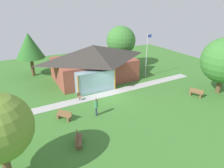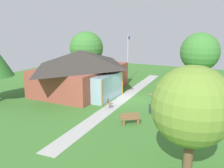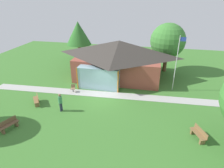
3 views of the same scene
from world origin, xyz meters
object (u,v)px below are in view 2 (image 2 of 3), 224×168
(pavilion, at_px, (82,70))
(bench_front_left, at_px, (184,128))
(patio_chair_west, at_px, (109,104))
(tree_far_east, at_px, (200,52))
(flagpole, at_px, (128,56))
(visitor_strolling_lawn, at_px, (151,102))
(tree_lawn_corner, at_px, (192,107))
(bench_lawn_far_right, at_px, (190,83))
(tree_behind_pavilion_right, at_px, (86,48))
(bench_mid_left, at_px, (130,119))

(pavilion, distance_m, bench_front_left, 14.08)
(patio_chair_west, distance_m, tree_far_east, 16.28)
(flagpole, bearing_deg, tree_far_east, -62.08)
(visitor_strolling_lawn, relative_size, tree_lawn_corner, 0.32)
(pavilion, height_order, tree_lawn_corner, tree_lawn_corner)
(bench_lawn_far_right, height_order, tree_lawn_corner, tree_lawn_corner)
(pavilion, xyz_separation_m, flagpole, (6.65, -2.65, 0.91))
(tree_behind_pavilion_right, bearing_deg, bench_mid_left, -136.98)
(pavilion, height_order, bench_front_left, pavilion)
(bench_mid_left, distance_m, tree_far_east, 17.94)
(patio_chair_west, relative_size, visitor_strolling_lawn, 0.49)
(flagpole, relative_size, tree_behind_pavilion_right, 0.93)
(pavilion, height_order, visitor_strolling_lawn, pavilion)
(bench_front_left, bearing_deg, patio_chair_west, -177.80)
(pavilion, distance_m, bench_mid_left, 10.80)
(tree_lawn_corner, xyz_separation_m, tree_behind_pavilion_right, (17.09, 16.53, 0.61))
(pavilion, xyz_separation_m, tree_lawn_corner, (-11.15, -13.42, 1.17))
(bench_mid_left, distance_m, bench_lawn_far_right, 14.49)
(patio_chair_west, bearing_deg, tree_far_east, 149.67)
(bench_mid_left, relative_size, patio_chair_west, 1.69)
(bench_lawn_far_right, relative_size, tree_far_east, 0.24)
(visitor_strolling_lawn, xyz_separation_m, tree_far_east, (14.58, -1.75, 2.81))
(pavilion, distance_m, tree_far_east, 15.52)
(flagpole, distance_m, bench_mid_left, 14.61)
(bench_front_left, xyz_separation_m, visitor_strolling_lawn, (2.85, 3.27, 0.62))
(tree_far_east, bearing_deg, patio_chair_west, 159.95)
(bench_mid_left, bearing_deg, patio_chair_west, -77.29)
(bench_mid_left, relative_size, visitor_strolling_lawn, 0.83)
(tree_behind_pavilion_right, bearing_deg, tree_far_east, -70.07)
(tree_behind_pavilion_right, bearing_deg, tree_lawn_corner, -135.94)
(tree_lawn_corner, bearing_deg, bench_mid_left, 46.62)
(bench_lawn_far_right, bearing_deg, tree_behind_pavilion_right, -15.70)
(flagpole, xyz_separation_m, patio_chair_west, (-10.61, -2.74, -2.87))
(bench_lawn_far_right, distance_m, tree_behind_pavilion_right, 14.15)
(pavilion, distance_m, patio_chair_west, 6.97)
(bench_mid_left, distance_m, patio_chair_west, 3.93)
(tree_far_east, bearing_deg, bench_front_left, -175.02)
(patio_chair_west, bearing_deg, bench_lawn_far_right, 146.89)
(bench_mid_left, bearing_deg, bench_lawn_far_right, -135.90)
(bench_front_left, bearing_deg, flagpole, 148.31)
(tree_lawn_corner, bearing_deg, bench_lawn_far_right, 9.03)
(bench_front_left, relative_size, visitor_strolling_lawn, 0.89)
(visitor_strolling_lawn, relative_size, tree_far_east, 0.27)
(visitor_strolling_lawn, bearing_deg, tree_far_east, 93.68)
(bench_mid_left, bearing_deg, visitor_strolling_lawn, -141.05)
(flagpole, distance_m, visitor_strolling_lawn, 12.30)
(flagpole, relative_size, bench_mid_left, 4.13)
(tree_lawn_corner, height_order, tree_far_east, tree_far_east)
(pavilion, xyz_separation_m, bench_mid_left, (-6.44, -8.44, -1.97))
(pavilion, xyz_separation_m, tree_far_east, (11.00, -10.85, 1.45))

